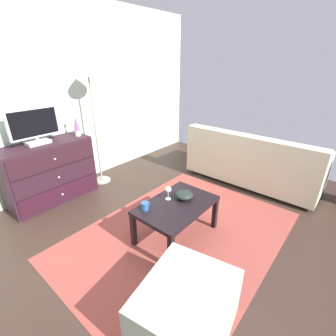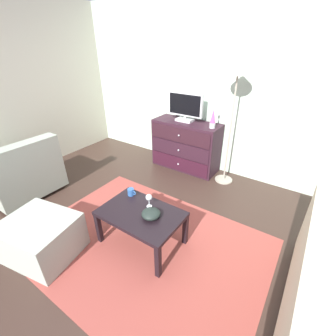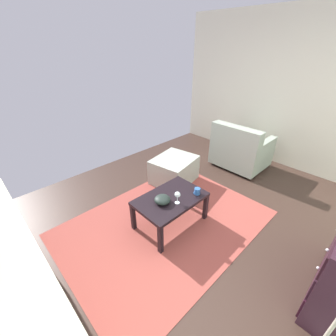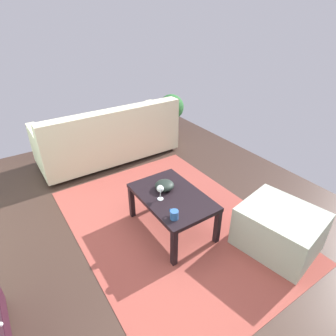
{
  "view_description": "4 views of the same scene",
  "coord_description": "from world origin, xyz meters",
  "px_view_note": "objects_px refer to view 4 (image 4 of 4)",
  "views": [
    {
      "loc": [
        -1.55,
        -1.48,
        1.83
      ],
      "look_at": [
        0.3,
        0.08,
        0.73
      ],
      "focal_mm": 25.29,
      "sensor_mm": 36.0,
      "label": 1
    },
    {
      "loc": [
        1.46,
        -1.6,
        2.02
      ],
      "look_at": [
        0.3,
        0.15,
        0.86
      ],
      "focal_mm": 24.74,
      "sensor_mm": 36.0,
      "label": 2
    },
    {
      "loc": [
        1.7,
        1.4,
        2.1
      ],
      "look_at": [
        0.13,
        -0.23,
        0.81
      ],
      "focal_mm": 23.51,
      "sensor_mm": 36.0,
      "label": 3
    },
    {
      "loc": [
        -1.7,
        1.12,
        2.07
      ],
      "look_at": [
        -0.16,
        0.1,
        0.98
      ],
      "focal_mm": 29.95,
      "sensor_mm": 36.0,
      "label": 4
    }
  ],
  "objects_px": {
    "potted_plant": "(171,111)",
    "coffee_table": "(172,200)",
    "bowl_decorative": "(165,185)",
    "mug": "(174,215)",
    "wine_glass": "(160,189)",
    "couch_large": "(109,138)",
    "ottoman": "(279,229)"
  },
  "relations": [
    {
      "from": "potted_plant",
      "to": "coffee_table",
      "type": "bearing_deg",
      "value": 145.97
    },
    {
      "from": "bowl_decorative",
      "to": "coffee_table",
      "type": "bearing_deg",
      "value": -179.49
    },
    {
      "from": "mug",
      "to": "bowl_decorative",
      "type": "bearing_deg",
      "value": -22.7
    },
    {
      "from": "wine_glass",
      "to": "bowl_decorative",
      "type": "relative_size",
      "value": 0.81
    },
    {
      "from": "coffee_table",
      "to": "couch_large",
      "type": "xyz_separation_m",
      "value": [
        1.83,
        -0.1,
        -0.04
      ]
    },
    {
      "from": "couch_large",
      "to": "mug",
      "type": "bearing_deg",
      "value": 172.39
    },
    {
      "from": "mug",
      "to": "ottoman",
      "type": "distance_m",
      "value": 1.04
    },
    {
      "from": "couch_large",
      "to": "wine_glass",
      "type": "bearing_deg",
      "value": 172.71
    },
    {
      "from": "coffee_table",
      "to": "ottoman",
      "type": "distance_m",
      "value": 1.06
    },
    {
      "from": "wine_glass",
      "to": "couch_large",
      "type": "height_order",
      "value": "couch_large"
    },
    {
      "from": "coffee_table",
      "to": "bowl_decorative",
      "type": "xyz_separation_m",
      "value": [
        0.14,
        0.0,
        0.1
      ]
    },
    {
      "from": "potted_plant",
      "to": "mug",
      "type": "bearing_deg",
      "value": 146.25
    },
    {
      "from": "wine_glass",
      "to": "bowl_decorative",
      "type": "distance_m",
      "value": 0.19
    },
    {
      "from": "ottoman",
      "to": "potted_plant",
      "type": "xyz_separation_m",
      "value": [
        2.86,
        -0.7,
        0.22
      ]
    },
    {
      "from": "bowl_decorative",
      "to": "potted_plant",
      "type": "xyz_separation_m",
      "value": [
        1.95,
        -1.41,
        -0.03
      ]
    },
    {
      "from": "ottoman",
      "to": "potted_plant",
      "type": "height_order",
      "value": "potted_plant"
    },
    {
      "from": "couch_large",
      "to": "ottoman",
      "type": "relative_size",
      "value": 2.9
    },
    {
      "from": "bowl_decorative",
      "to": "ottoman",
      "type": "height_order",
      "value": "bowl_decorative"
    },
    {
      "from": "ottoman",
      "to": "wine_glass",
      "type": "bearing_deg",
      "value": 46.5
    },
    {
      "from": "mug",
      "to": "bowl_decorative",
      "type": "distance_m",
      "value": 0.47
    },
    {
      "from": "coffee_table",
      "to": "potted_plant",
      "type": "relative_size",
      "value": 1.21
    },
    {
      "from": "mug",
      "to": "couch_large",
      "type": "height_order",
      "value": "couch_large"
    },
    {
      "from": "mug",
      "to": "bowl_decorative",
      "type": "height_order",
      "value": "bowl_decorative"
    },
    {
      "from": "wine_glass",
      "to": "potted_plant",
      "type": "distance_m",
      "value": 2.58
    },
    {
      "from": "coffee_table",
      "to": "mug",
      "type": "height_order",
      "value": "mug"
    },
    {
      "from": "coffee_table",
      "to": "wine_glass",
      "type": "height_order",
      "value": "wine_glass"
    },
    {
      "from": "bowl_decorative",
      "to": "potted_plant",
      "type": "distance_m",
      "value": 2.4
    },
    {
      "from": "mug",
      "to": "couch_large",
      "type": "relative_size",
      "value": 0.06
    },
    {
      "from": "mug",
      "to": "ottoman",
      "type": "height_order",
      "value": "mug"
    },
    {
      "from": "potted_plant",
      "to": "ottoman",
      "type": "bearing_deg",
      "value": 166.17
    },
    {
      "from": "ottoman",
      "to": "bowl_decorative",
      "type": "bearing_deg",
      "value": 37.59
    },
    {
      "from": "couch_large",
      "to": "potted_plant",
      "type": "relative_size",
      "value": 2.82
    }
  ]
}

